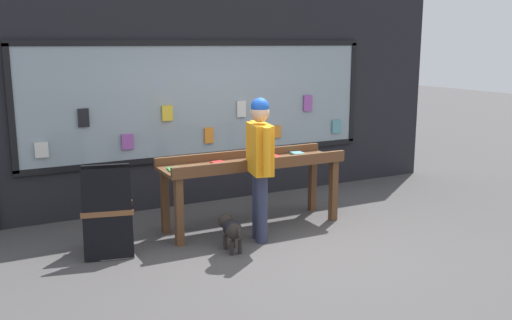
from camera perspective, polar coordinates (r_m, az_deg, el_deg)
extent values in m
plane|color=#474444|center=(6.70, 3.39, -8.83)|extent=(40.00, 40.00, 0.00)
cube|color=black|center=(8.45, -5.00, 6.66)|extent=(8.11, 0.20, 3.23)
cube|color=#8C9EA8|center=(8.32, -5.03, 6.00)|extent=(5.23, 0.03, 1.62)
cube|color=black|center=(8.28, -5.13, 11.58)|extent=(5.31, 0.06, 0.08)
cube|color=black|center=(8.43, -4.94, 0.52)|extent=(5.31, 0.06, 0.08)
cube|color=black|center=(7.69, -23.34, 4.64)|extent=(0.08, 0.06, 1.62)
cube|color=black|center=(9.64, 9.54, 6.65)|extent=(0.08, 0.06, 1.62)
cube|color=silver|center=(7.76, -20.65, 0.96)|extent=(0.17, 0.03, 0.20)
cube|color=black|center=(7.79, -16.86, 4.06)|extent=(0.14, 0.03, 0.24)
cube|color=#994CA5|center=(7.96, -12.72, 1.79)|extent=(0.16, 0.03, 0.21)
cube|color=yellow|center=(8.08, -8.86, 4.65)|extent=(0.15, 0.03, 0.22)
cube|color=orange|center=(8.35, -4.74, 2.47)|extent=(0.14, 0.03, 0.23)
cube|color=silver|center=(8.53, -1.48, 5.13)|extent=(0.14, 0.03, 0.25)
cube|color=orange|center=(8.86, 2.07, 2.86)|extent=(0.14, 0.03, 0.19)
cube|color=#994CA5|center=(9.11, 5.20, 5.68)|extent=(0.15, 0.03, 0.25)
cube|color=#5999A5|center=(9.48, 8.05, 3.33)|extent=(0.16, 0.03, 0.22)
cube|color=brown|center=(6.72, -7.71, -5.19)|extent=(0.09, 0.09, 0.81)
cube|color=brown|center=(7.69, 7.74, -3.05)|extent=(0.09, 0.09, 0.81)
cube|color=brown|center=(7.19, -9.09, -4.11)|extent=(0.09, 0.09, 0.81)
cube|color=brown|center=(8.10, 5.67, -2.24)|extent=(0.09, 0.09, 0.81)
cube|color=brown|center=(7.26, -0.39, -0.34)|extent=(2.38, 0.71, 0.04)
cube|color=brown|center=(6.98, 0.75, -0.33)|extent=(2.37, 0.09, 0.12)
cube|color=brown|center=(7.52, -1.45, 0.54)|extent=(2.37, 0.09, 0.12)
cube|color=#338C4C|center=(6.85, -8.17, -0.92)|extent=(0.18, 0.23, 0.02)
cube|color=silver|center=(6.89, -5.70, -0.76)|extent=(0.20, 0.23, 0.03)
cube|color=red|center=(7.10, -3.65, -0.35)|extent=(0.17, 0.24, 0.03)
cube|color=orange|center=(7.01, -0.96, -0.50)|extent=(0.16, 0.25, 0.03)
cube|color=black|center=(7.49, 0.12, 0.28)|extent=(0.15, 0.21, 0.02)
cube|color=red|center=(7.54, 2.00, 0.34)|extent=(0.13, 0.23, 0.02)
cube|color=#5999A5|center=(7.74, 4.18, 0.65)|extent=(0.18, 0.21, 0.03)
cube|color=red|center=(7.69, 6.92, 0.46)|extent=(0.18, 0.24, 0.02)
cylinder|color=#2D334C|center=(6.77, 0.57, -4.91)|extent=(0.14, 0.14, 0.83)
cylinder|color=#2D334C|center=(6.92, 0.20, -4.53)|extent=(0.14, 0.14, 0.83)
cube|color=orange|center=(6.68, 0.39, 1.13)|extent=(0.32, 0.50, 0.59)
cylinder|color=orange|center=(6.40, 1.10, 0.79)|extent=(0.09, 0.09, 0.56)
cylinder|color=orange|center=(6.95, -0.26, 1.67)|extent=(0.09, 0.09, 0.56)
sphere|color=tan|center=(6.61, 0.39, 4.76)|extent=(0.22, 0.22, 0.22)
sphere|color=blue|center=(6.61, 0.39, 5.34)|extent=(0.21, 0.21, 0.21)
ellipsoid|color=black|center=(6.52, -2.38, -6.97)|extent=(0.23, 0.37, 0.20)
ellipsoid|color=black|center=(6.52, -2.38, -6.89)|extent=(0.23, 0.23, 0.21)
sphere|color=black|center=(6.70, -3.04, -6.10)|extent=(0.18, 0.18, 0.18)
cylinder|color=black|center=(6.33, -1.71, -7.26)|extent=(0.04, 0.10, 0.12)
cylinder|color=black|center=(6.69, -2.29, -8.11)|extent=(0.04, 0.04, 0.16)
cylinder|color=black|center=(6.66, -3.10, -8.22)|extent=(0.04, 0.04, 0.16)
cylinder|color=black|center=(6.51, -1.61, -8.69)|extent=(0.04, 0.04, 0.16)
cylinder|color=black|center=(6.48, -2.44, -8.81)|extent=(0.04, 0.04, 0.16)
cube|color=black|center=(6.48, -14.64, -5.26)|extent=(0.57, 0.35, 0.98)
cube|color=brown|center=(6.48, -14.64, -5.26)|extent=(0.57, 0.18, 0.07)
cube|color=black|center=(6.89, -14.65, -4.27)|extent=(0.57, 0.35, 0.98)
cube|color=brown|center=(6.89, -14.65, -4.27)|extent=(0.57, 0.18, 0.07)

